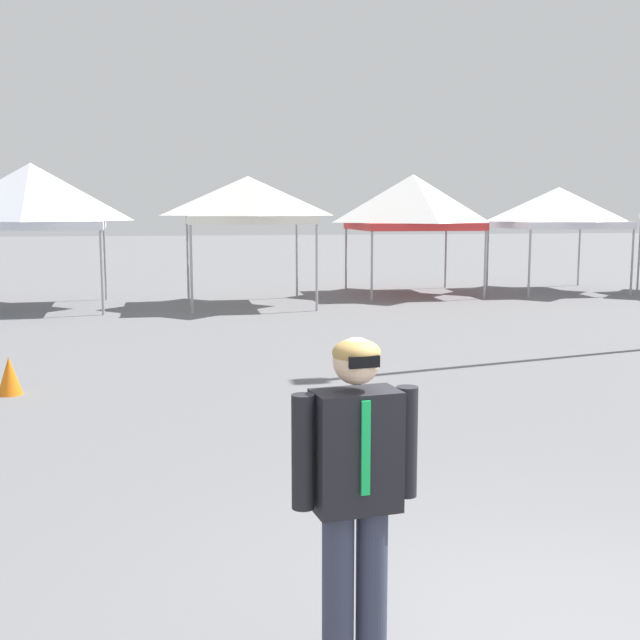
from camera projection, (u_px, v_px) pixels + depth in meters
name	position (u px, v px, depth m)	size (l,w,h in m)	color
canopy_tent_behind_center	(32.00, 196.00, 18.86)	(3.52, 3.52, 3.48)	#9E9EA3
canopy_tent_behind_right	(248.00, 200.00, 19.58)	(3.08, 3.08, 3.19)	#9E9EA3
canopy_tent_center	(413.00, 202.00, 22.17)	(3.27, 3.27, 3.35)	#9E9EA3
canopy_tent_left_of_center	(558.00, 208.00, 23.02)	(3.23, 3.23, 3.02)	#9E9EA3
person_foreground	(356.00, 487.00, 3.90)	(0.65, 0.29, 1.78)	#33384C
traffic_cone_lot_center	(9.00, 376.00, 10.27)	(0.32, 0.32, 0.50)	orange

